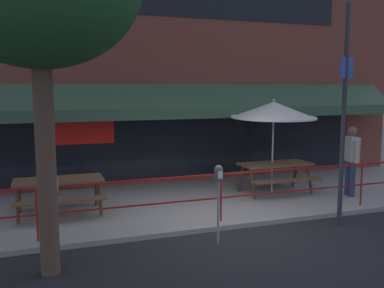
% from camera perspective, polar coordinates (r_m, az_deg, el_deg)
% --- Properties ---
extents(ground_plane, '(120.00, 120.00, 0.00)m').
position_cam_1_polar(ground_plane, '(8.49, 4.67, -11.40)').
color(ground_plane, black).
extents(patio_deck, '(15.00, 4.00, 0.10)m').
position_cam_1_polar(patio_deck, '(10.25, 0.04, -7.75)').
color(patio_deck, gray).
rests_on(patio_deck, ground).
extents(restaurant_building, '(15.00, 1.60, 7.63)m').
position_cam_1_polar(restaurant_building, '(12.05, -3.60, 12.45)').
color(restaurant_building, brown).
rests_on(restaurant_building, ground).
extents(patio_railing, '(13.84, 0.04, 0.97)m').
position_cam_1_polar(patio_railing, '(8.53, 3.90, -5.71)').
color(patio_railing, maroon).
rests_on(patio_railing, patio_deck).
extents(picnic_table_left, '(1.80, 1.42, 0.76)m').
position_cam_1_polar(picnic_table_left, '(9.37, -17.32, -5.42)').
color(picnic_table_left, brown).
rests_on(picnic_table_left, patio_deck).
extents(picnic_table_centre, '(1.80, 1.42, 0.76)m').
position_cam_1_polar(picnic_table_centre, '(11.00, 11.04, -3.32)').
color(picnic_table_centre, brown).
rests_on(picnic_table_centre, patio_deck).
extents(patio_umbrella_centre, '(2.14, 2.14, 2.38)m').
position_cam_1_polar(patio_umbrella_centre, '(10.96, 10.83, 4.41)').
color(patio_umbrella_centre, '#B7B2A8').
rests_on(patio_umbrella_centre, patio_deck).
extents(pedestrian_walking, '(0.31, 0.61, 1.71)m').
position_cam_1_polar(pedestrian_walking, '(11.16, 20.45, -1.68)').
color(pedestrian_walking, navy).
rests_on(pedestrian_walking, patio_deck).
extents(parking_meter_near, '(0.15, 0.16, 1.42)m').
position_cam_1_polar(parking_meter_near, '(7.01, -18.01, -6.06)').
color(parking_meter_near, gray).
rests_on(parking_meter_near, ground).
extents(parking_meter_far, '(0.15, 0.16, 1.42)m').
position_cam_1_polar(parking_meter_far, '(7.46, 3.55, -4.88)').
color(parking_meter_far, gray).
rests_on(parking_meter_far, ground).
extents(street_sign_pole, '(0.28, 0.09, 4.34)m').
position_cam_1_polar(street_sign_pole, '(8.87, 19.59, 3.73)').
color(street_sign_pole, '#2D2D33').
rests_on(street_sign_pole, ground).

